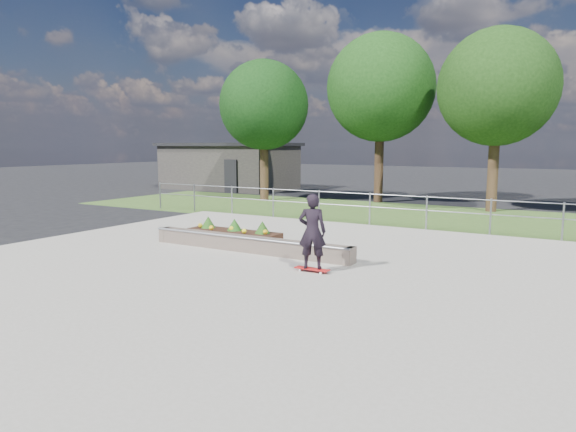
# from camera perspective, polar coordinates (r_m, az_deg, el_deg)

# --- Properties ---
(ground) EXTENTS (120.00, 120.00, 0.00)m
(ground) POSITION_cam_1_polar(r_m,az_deg,el_deg) (11.77, -4.57, -6.11)
(ground) COLOR black
(ground) RESTS_ON ground
(grass_verge) EXTENTS (30.00, 8.00, 0.02)m
(grass_verge) POSITION_cam_1_polar(r_m,az_deg,el_deg) (21.57, 12.44, 0.14)
(grass_verge) COLOR #365321
(grass_verge) RESTS_ON ground
(concrete_slab) EXTENTS (15.00, 15.00, 0.06)m
(concrete_slab) POSITION_cam_1_polar(r_m,az_deg,el_deg) (11.77, -4.57, -5.96)
(concrete_slab) COLOR gray
(concrete_slab) RESTS_ON ground
(fence) EXTENTS (20.06, 0.06, 1.20)m
(fence) POSITION_cam_1_polar(r_m,az_deg,el_deg) (18.20, 9.08, 1.23)
(fence) COLOR gray
(fence) RESTS_ON ground
(building) EXTENTS (8.40, 5.40, 3.00)m
(building) POSITION_cam_1_polar(r_m,az_deg,el_deg) (34.24, -6.52, 5.58)
(building) COLOR #2C2A27
(building) RESTS_ON ground
(tree_far_left) EXTENTS (4.55, 4.55, 7.15)m
(tree_far_left) POSITION_cam_1_polar(r_m,az_deg,el_deg) (26.76, -2.71, 12.17)
(tree_far_left) COLOR #352215
(tree_far_left) RESTS_ON ground
(tree_mid_left) EXTENTS (5.25, 5.25, 8.25)m
(tree_mid_left) POSITION_cam_1_polar(r_m,az_deg,el_deg) (26.13, 10.26, 13.82)
(tree_mid_left) COLOR black
(tree_mid_left) RESTS_ON ground
(tree_mid_right) EXTENTS (4.90, 4.90, 7.70)m
(tree_mid_right) POSITION_cam_1_polar(r_m,az_deg,el_deg) (23.74, 22.24, 13.07)
(tree_mid_right) COLOR #352215
(tree_mid_right) RESTS_ON ground
(grind_ledge) EXTENTS (6.00, 0.44, 0.43)m
(grind_ledge) POSITION_cam_1_polar(r_m,az_deg,el_deg) (13.55, -4.48, -3.11)
(grind_ledge) COLOR brown
(grind_ledge) RESTS_ON concrete_slab
(planter_bed) EXTENTS (3.00, 1.20, 0.61)m
(planter_bed) POSITION_cam_1_polar(r_m,az_deg,el_deg) (15.30, -6.41, -1.95)
(planter_bed) COLOR black
(planter_bed) RESTS_ON concrete_slab
(skateboarder) EXTENTS (0.80, 0.59, 1.74)m
(skateboarder) POSITION_cam_1_polar(r_m,az_deg,el_deg) (11.22, 2.71, -1.75)
(skateboarder) COLOR silver
(skateboarder) RESTS_ON concrete_slab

